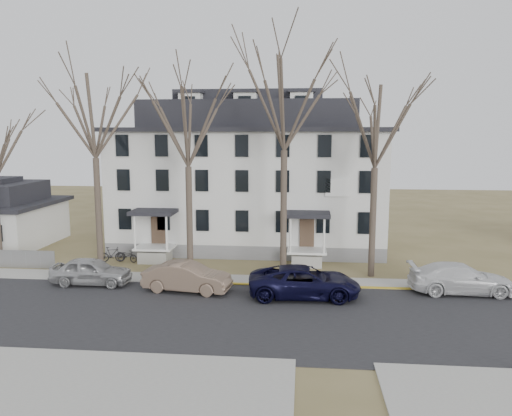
# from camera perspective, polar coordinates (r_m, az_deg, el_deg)

# --- Properties ---
(ground) EXTENTS (120.00, 120.00, 0.00)m
(ground) POSITION_cam_1_polar(r_m,az_deg,el_deg) (22.87, -0.51, -14.20)
(ground) COLOR olive
(ground) RESTS_ON ground
(main_road) EXTENTS (120.00, 10.00, 0.04)m
(main_road) POSITION_cam_1_polar(r_m,az_deg,el_deg) (24.72, -0.02, -12.42)
(main_road) COLOR #27272A
(main_road) RESTS_ON ground
(far_sidewalk) EXTENTS (120.00, 2.00, 0.08)m
(far_sidewalk) POSITION_cam_1_polar(r_m,az_deg,el_deg) (30.38, 1.06, -8.38)
(far_sidewalk) COLOR #A09F97
(far_sidewalk) RESTS_ON ground
(near_sidewalk_left) EXTENTS (20.00, 5.00, 0.08)m
(near_sidewalk_left) POSITION_cam_1_polar(r_m,az_deg,el_deg) (20.92, -25.63, -17.35)
(near_sidewalk_left) COLOR #A09F97
(near_sidewalk_left) RESTS_ON ground
(yellow_curb) EXTENTS (14.00, 0.25, 0.06)m
(yellow_curb) POSITION_cam_1_polar(r_m,az_deg,el_deg) (29.57, 10.76, -9.01)
(yellow_curb) COLOR gold
(yellow_curb) RESTS_ON ground
(boarding_house) EXTENTS (20.80, 12.36, 12.05)m
(boarding_house) POSITION_cam_1_polar(r_m,az_deg,el_deg) (39.31, -0.72, 3.48)
(boarding_house) COLOR slate
(boarding_house) RESTS_ON ground
(tree_far_left) EXTENTS (8.40, 8.40, 13.72)m
(tree_far_left) POSITION_cam_1_polar(r_m,az_deg,el_deg) (33.52, -18.08, 10.69)
(tree_far_left) COLOR #473B31
(tree_far_left) RESTS_ON ground
(tree_mid_left) EXTENTS (7.80, 7.80, 12.74)m
(tree_mid_left) POSITION_cam_1_polar(r_m,az_deg,el_deg) (31.62, -7.84, 9.84)
(tree_mid_left) COLOR #473B31
(tree_mid_left) RESTS_ON ground
(tree_center) EXTENTS (9.00, 9.00, 14.70)m
(tree_center) POSITION_cam_1_polar(r_m,az_deg,el_deg) (30.89, 3.28, 12.69)
(tree_center) COLOR #473B31
(tree_center) RESTS_ON ground
(tree_mid_right) EXTENTS (7.80, 7.80, 12.74)m
(tree_mid_right) POSITION_cam_1_polar(r_m,az_deg,el_deg) (31.09, 13.59, 9.71)
(tree_mid_right) COLOR #473B31
(tree_mid_right) RESTS_ON ground
(car_silver) EXTENTS (4.69, 1.93, 1.59)m
(car_silver) POSITION_cam_1_polar(r_m,az_deg,el_deg) (31.04, -18.31, -6.93)
(car_silver) COLOR #A8A8A8
(car_silver) RESTS_ON ground
(car_tan) EXTENTS (5.11, 2.35, 1.62)m
(car_tan) POSITION_cam_1_polar(r_m,az_deg,el_deg) (28.53, -7.88, -7.89)
(car_tan) COLOR #745E4D
(car_tan) RESTS_ON ground
(car_navy) EXTENTS (6.14, 3.04, 1.67)m
(car_navy) POSITION_cam_1_polar(r_m,az_deg,el_deg) (27.43, 5.56, -8.47)
(car_navy) COLOR black
(car_navy) RESTS_ON ground
(car_white) EXTENTS (5.65, 2.33, 1.63)m
(car_white) POSITION_cam_1_polar(r_m,az_deg,el_deg) (30.22, 22.34, -7.52)
(car_white) COLOR silver
(car_white) RESTS_ON ground
(bicycle_left) EXTENTS (1.79, 1.13, 0.89)m
(bicycle_left) POSITION_cam_1_polar(r_m,az_deg,el_deg) (35.70, -14.53, -5.35)
(bicycle_left) COLOR black
(bicycle_left) RESTS_ON ground
(bicycle_right) EXTENTS (1.84, 0.91, 1.06)m
(bicycle_right) POSITION_cam_1_polar(r_m,az_deg,el_deg) (35.90, -16.13, -5.19)
(bicycle_right) COLOR black
(bicycle_right) RESTS_ON ground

